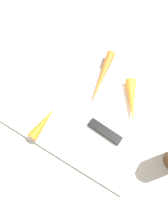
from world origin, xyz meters
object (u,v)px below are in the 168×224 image
object	(u,v)px
carrot_shortest	(43,122)
knife	(101,129)
carrot_longest	(101,78)
carrot_medium	(132,101)
cutting_board	(84,113)

from	to	relation	value
carrot_shortest	knife	bearing A→B (deg)	-61.40
knife	carrot_longest	world-z (taller)	carrot_longest
carrot_longest	knife	bearing A→B (deg)	19.06
carrot_shortest	carrot_longest	bearing A→B (deg)	-15.96
carrot_medium	knife	bearing A→B (deg)	-48.09
carrot_longest	carrot_shortest	bearing A→B (deg)	-29.04
knife	carrot_medium	xyz separation A→B (m)	(0.03, 0.10, 0.01)
knife	carrot_shortest	bearing A→B (deg)	29.41
cutting_board	carrot_medium	size ratio (longest dim) A/B	3.09
cutting_board	carrot_longest	size ratio (longest dim) A/B	2.20
carrot_medium	carrot_shortest	bearing A→B (deg)	-74.85
knife	carrot_longest	size ratio (longest dim) A/B	1.23
carrot_longest	carrot_medium	size ratio (longest dim) A/B	1.41
cutting_board	knife	size ratio (longest dim) A/B	1.79
knife	carrot_longest	bearing A→B (deg)	-57.05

